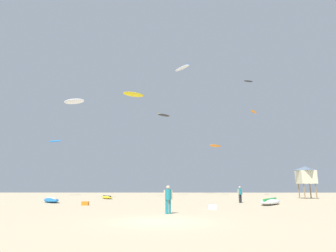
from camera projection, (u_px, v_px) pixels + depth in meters
The scene contains 17 objects.
ground_plane at pixel (161, 221), 12.55m from camera, with size 120.00×120.00×0.00m, color #C6B28C.
person_foreground at pixel (168, 197), 16.20m from camera, with size 0.52×0.36×1.61m.
person_midground at pixel (240, 193), 26.83m from camera, with size 0.48×0.36×1.58m.
kite_grounded_near at pixel (107, 197), 35.49m from camera, with size 2.53×3.46×0.41m.
kite_grounded_mid at pixel (270, 202), 24.18m from camera, with size 3.48×4.49×0.56m.
kite_grounded_far at pixel (51, 200), 27.43m from camera, with size 3.24×3.98×0.49m.
lifeguard_tower at pixel (306, 175), 36.42m from camera, with size 2.30×2.30×4.15m.
cooler_box at pixel (212, 207), 19.23m from camera, with size 0.56×0.36×0.32m, color white.
gear_bag at pixel (85, 203), 23.18m from camera, with size 0.56×0.36×0.32m, color orange.
kite_aloft_0 at pixel (133, 94), 42.69m from camera, with size 3.39×2.33×0.71m.
kite_aloft_1 at pixel (248, 81), 56.24m from camera, with size 2.12×1.15×0.27m.
kite_aloft_2 at pixel (164, 115), 51.99m from camera, with size 2.57×2.22×0.42m.
kite_aloft_3 at pixel (254, 112), 48.68m from camera, with size 1.99×2.59×0.43m.
kite_aloft_4 at pixel (74, 101), 38.50m from camera, with size 3.36×1.78×0.76m.
kite_aloft_5 at pixel (215, 146), 53.34m from camera, with size 2.97×2.77×0.55m.
kite_aloft_6 at pixel (55, 141), 51.05m from camera, with size 3.10×1.93×0.52m.
kite_aloft_7 at pixel (182, 68), 56.54m from camera, with size 3.61×3.99×0.57m.
Camera 1 is at (0.50, -13.18, 1.55)m, focal length 29.67 mm.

